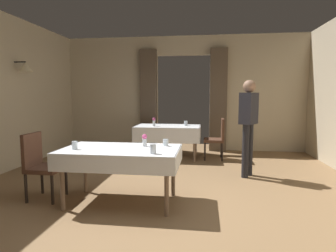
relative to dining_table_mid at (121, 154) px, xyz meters
name	(u,v)px	position (x,y,z in m)	size (l,w,h in m)	color
ground	(156,210)	(0.51, -0.20, -0.67)	(10.08, 10.08, 0.00)	olive
wall_back	(183,93)	(0.51, 3.98, 0.85)	(6.40, 0.27, 3.00)	beige
dining_table_mid	(121,154)	(0.00, 0.00, 0.00)	(1.57, 0.93, 0.75)	#7A604C
dining_table_far	(168,130)	(0.25, 2.90, -0.02)	(1.50, 0.93, 0.75)	#7A604C
chair_mid_left	(40,163)	(-1.17, 0.00, -0.15)	(0.44, 0.44, 0.93)	black
chair_far_right	(217,137)	(1.38, 2.84, -0.15)	(0.44, 0.44, 0.93)	black
flower_vase_mid	(145,140)	(0.28, 0.19, 0.17)	(0.07, 0.07, 0.17)	silver
glass_mid_b	(166,143)	(0.57, 0.26, 0.13)	(0.08, 0.08, 0.09)	silver
glass_mid_c	(75,145)	(-0.57, -0.15, 0.14)	(0.07, 0.07, 0.11)	silver
glass_mid_d	(153,149)	(0.49, -0.29, 0.14)	(0.08, 0.08, 0.12)	silver
flower_vase_far	(154,122)	(-0.06, 2.74, 0.19)	(0.07, 0.07, 0.20)	silver
glass_far_b	(186,123)	(0.66, 2.95, 0.14)	(0.08, 0.08, 0.11)	silver
person_waiter_by_doorway	(248,120)	(1.87, 1.52, 0.36)	(0.37, 0.42, 1.72)	black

